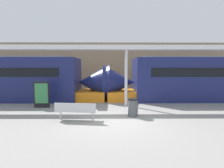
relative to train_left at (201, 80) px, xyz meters
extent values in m
plane|color=gray|center=(-6.46, -5.47, -1.51)|extent=(60.00, 60.00, 0.00)
cube|color=#9E8460|center=(-6.46, 5.24, 0.99)|extent=(56.00, 0.20, 5.00)
cube|color=navy|center=(1.09, 0.00, 0.04)|extent=(12.26, 2.90, 3.10)
cone|color=navy|center=(-6.21, 0.00, -0.20)|extent=(2.34, 2.63, 2.63)
cube|color=orange|center=(-5.99, 0.00, -1.16)|extent=(2.10, 2.46, 0.70)
cube|color=gray|center=(1.09, 0.00, 1.64)|extent=(11.04, 1.74, 0.10)
cone|color=navy|center=(-8.07, 0.00, -0.20)|extent=(2.34, 2.63, 2.63)
cube|color=orange|center=(-8.30, 0.00, -1.16)|extent=(2.10, 2.46, 0.70)
cube|color=silver|center=(-8.37, -5.24, -1.09)|extent=(1.92, 0.67, 0.04)
cube|color=silver|center=(-8.40, -5.44, -0.88)|extent=(1.87, 0.26, 0.37)
cylinder|color=silver|center=(-9.12, -5.15, -1.31)|extent=(0.07, 0.07, 0.40)
cylinder|color=silver|center=(-7.63, -5.34, -1.31)|extent=(0.07, 0.07, 0.40)
cylinder|color=#4C4F54|center=(-5.73, -4.65, -1.11)|extent=(0.47, 0.47, 0.81)
cylinder|color=black|center=(-5.73, -4.65, -0.67)|extent=(0.50, 0.50, 0.06)
cube|color=black|center=(-10.94, -2.69, -0.73)|extent=(0.91, 0.06, 1.57)
cube|color=#38844C|center=(-10.94, -2.73, -0.65)|extent=(0.77, 0.01, 1.19)
cylinder|color=silver|center=(-5.85, -2.18, 0.23)|extent=(0.18, 0.18, 3.48)
cube|color=silver|center=(-5.85, -2.18, 2.11)|extent=(28.00, 0.60, 0.28)
camera|label=1|loc=(-6.82, -13.03, 0.82)|focal=28.00mm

